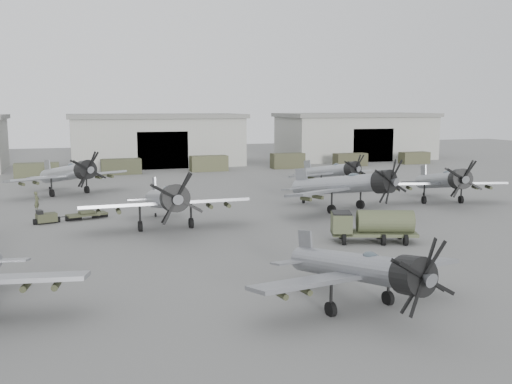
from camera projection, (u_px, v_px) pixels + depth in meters
ground at (289, 251)px, 39.84m from camera, size 220.00×220.00×0.00m
hangar_center at (156, 139)px, 97.39m from camera, size 29.00×14.80×8.70m
hangar_right at (355, 136)px, 109.12m from camera, size 29.00×14.80×8.70m
support_truck_2 at (37, 170)px, 80.86m from camera, size 6.02×2.20×2.05m
support_truck_3 at (121, 167)px, 84.46m from camera, size 5.81×2.20×2.29m
support_truck_4 at (209, 163)px, 88.57m from camera, size 5.78×2.20×2.40m
support_truck_5 at (288, 161)px, 92.62m from camera, size 5.37×2.20×2.45m
support_truck_6 at (350, 160)px, 96.15m from camera, size 5.58×2.20×2.15m
support_truck_7 at (414, 158)px, 100.02m from camera, size 5.17×2.20×2.05m
aircraft_near_1 at (363, 269)px, 27.86m from camera, size 11.76×10.59×4.67m
aircraft_mid_1 at (166, 199)px, 46.23m from camera, size 13.78×12.40×5.55m
aircraft_mid_2 at (348, 185)px, 54.51m from camera, size 13.79×12.47×5.60m
aircraft_mid_3 at (444, 181)px, 58.82m from camera, size 13.16×11.84×5.24m
aircraft_far_0 at (69, 173)px, 64.50m from camera, size 13.46×12.20×5.50m
aircraft_far_1 at (333, 171)px, 69.86m from camera, size 11.76×10.59×4.68m
fuel_tanker at (373, 224)px, 42.26m from camera, size 6.57×4.08×2.41m
tug_trailer at (62, 216)px, 49.85m from camera, size 6.16×2.76×1.22m
ground_crew at (37, 201)px, 54.85m from camera, size 0.68×0.81×1.89m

